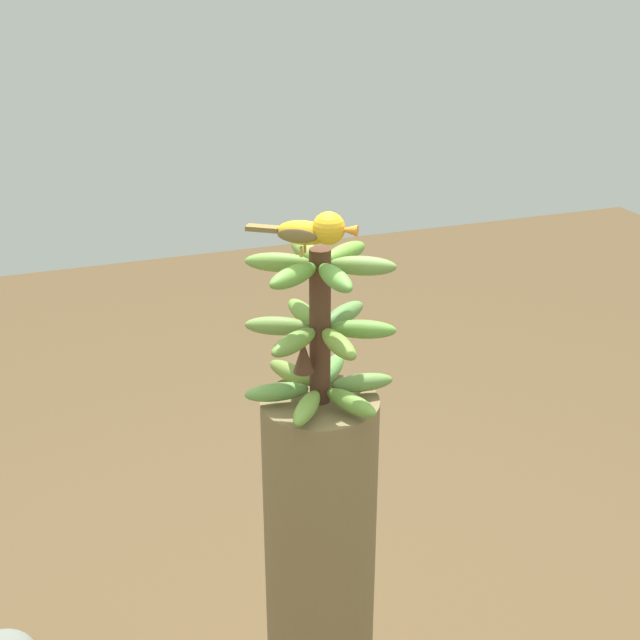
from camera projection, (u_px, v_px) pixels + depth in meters
banana_tree at (320, 628)px, 1.72m from camera, size 0.22×0.22×1.07m
banana_bunch at (320, 328)px, 1.45m from camera, size 0.27×0.27×0.29m
perched_bird at (314, 231)px, 1.35m from camera, size 0.16×0.12×0.07m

